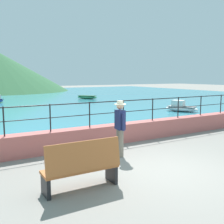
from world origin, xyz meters
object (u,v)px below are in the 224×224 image
object	(u,v)px
bench_main	(82,166)
person_walking	(120,126)
boat_3	(87,97)
boat_1	(181,107)

from	to	relation	value
bench_main	person_walking	xyz separation A→B (m)	(2.04, 1.69, 0.42)
bench_main	person_walking	bearing A→B (deg)	39.61
bench_main	boat_3	xyz separation A→B (m)	(9.81, 20.66, -0.30)
bench_main	boat_3	world-z (taller)	bench_main
bench_main	person_walking	size ratio (longest dim) A/B	0.97
boat_3	bench_main	bearing A→B (deg)	-115.41
boat_1	bench_main	bearing A→B (deg)	-143.81
bench_main	boat_3	size ratio (longest dim) A/B	0.72
boat_3	boat_1	bearing A→B (deg)	-83.96
person_walking	boat_3	size ratio (longest dim) A/B	0.74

